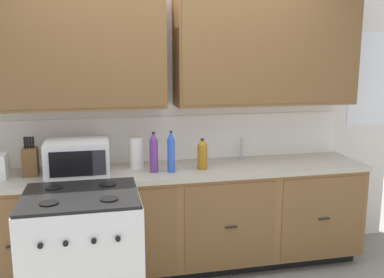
{
  "coord_description": "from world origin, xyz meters",
  "views": [
    {
      "loc": [
        -0.59,
        -3.08,
        1.82
      ],
      "look_at": [
        0.15,
        0.27,
        1.15
      ],
      "focal_mm": 39.85,
      "sensor_mm": 36.0,
      "label": 1
    }
  ],
  "objects_px": {
    "bottle_violet": "(154,153)",
    "paper_towel_roll": "(137,153)",
    "knife_block": "(31,161)",
    "bottle_amber": "(202,154)",
    "stove_range": "(84,260)",
    "bottle_blue": "(171,152)",
    "microwave": "(78,158)"
  },
  "relations": [
    {
      "from": "bottle_violet",
      "to": "bottle_blue",
      "type": "bearing_deg",
      "value": -13.11
    },
    {
      "from": "microwave",
      "to": "bottle_amber",
      "type": "distance_m",
      "value": 0.99
    },
    {
      "from": "knife_block",
      "to": "bottle_blue",
      "type": "bearing_deg",
      "value": -7.61
    },
    {
      "from": "bottle_amber",
      "to": "paper_towel_roll",
      "type": "bearing_deg",
      "value": 163.42
    },
    {
      "from": "bottle_violet",
      "to": "paper_towel_roll",
      "type": "bearing_deg",
      "value": 127.41
    },
    {
      "from": "stove_range",
      "to": "bottle_amber",
      "type": "bearing_deg",
      "value": 30.35
    },
    {
      "from": "stove_range",
      "to": "bottle_blue",
      "type": "xyz_separation_m",
      "value": [
        0.69,
        0.53,
        0.6
      ]
    },
    {
      "from": "microwave",
      "to": "knife_block",
      "type": "height_order",
      "value": "knife_block"
    },
    {
      "from": "knife_block",
      "to": "bottle_amber",
      "type": "relative_size",
      "value": 1.21
    },
    {
      "from": "paper_towel_roll",
      "to": "bottle_amber",
      "type": "distance_m",
      "value": 0.55
    },
    {
      "from": "stove_range",
      "to": "microwave",
      "type": "bearing_deg",
      "value": 93.51
    },
    {
      "from": "bottle_blue",
      "to": "bottle_amber",
      "type": "xyz_separation_m",
      "value": [
        0.27,
        0.04,
        -0.04
      ]
    },
    {
      "from": "microwave",
      "to": "knife_block",
      "type": "xyz_separation_m",
      "value": [
        -0.36,
        0.09,
        -0.02
      ]
    },
    {
      "from": "bottle_blue",
      "to": "bottle_violet",
      "type": "bearing_deg",
      "value": 166.89
    },
    {
      "from": "knife_block",
      "to": "bottle_violet",
      "type": "height_order",
      "value": "bottle_violet"
    },
    {
      "from": "bottle_amber",
      "to": "bottle_violet",
      "type": "bearing_deg",
      "value": -179.48
    },
    {
      "from": "bottle_amber",
      "to": "bottle_violet",
      "type": "relative_size",
      "value": 0.78
    },
    {
      "from": "paper_towel_roll",
      "to": "knife_block",
      "type": "bearing_deg",
      "value": -176.86
    },
    {
      "from": "paper_towel_roll",
      "to": "bottle_amber",
      "type": "height_order",
      "value": "paper_towel_roll"
    },
    {
      "from": "knife_block",
      "to": "paper_towel_roll",
      "type": "height_order",
      "value": "knife_block"
    },
    {
      "from": "microwave",
      "to": "bottle_violet",
      "type": "height_order",
      "value": "bottle_violet"
    },
    {
      "from": "stove_range",
      "to": "knife_block",
      "type": "xyz_separation_m",
      "value": [
        -0.4,
        0.67,
        0.55
      ]
    },
    {
      "from": "knife_block",
      "to": "bottle_amber",
      "type": "bearing_deg",
      "value": -4.65
    },
    {
      "from": "stove_range",
      "to": "knife_block",
      "type": "distance_m",
      "value": 0.95
    },
    {
      "from": "bottle_blue",
      "to": "microwave",
      "type": "bearing_deg",
      "value": 175.81
    },
    {
      "from": "paper_towel_roll",
      "to": "bottle_amber",
      "type": "bearing_deg",
      "value": -16.58
    },
    {
      "from": "microwave",
      "to": "paper_towel_roll",
      "type": "distance_m",
      "value": 0.49
    },
    {
      "from": "microwave",
      "to": "bottle_blue",
      "type": "height_order",
      "value": "bottle_blue"
    },
    {
      "from": "knife_block",
      "to": "bottle_blue",
      "type": "height_order",
      "value": "bottle_blue"
    },
    {
      "from": "bottle_blue",
      "to": "bottle_violet",
      "type": "relative_size",
      "value": 1.03
    },
    {
      "from": "knife_block",
      "to": "paper_towel_roll",
      "type": "xyz_separation_m",
      "value": [
        0.83,
        0.05,
        0.01
      ]
    },
    {
      "from": "stove_range",
      "to": "microwave",
      "type": "height_order",
      "value": "microwave"
    }
  ]
}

